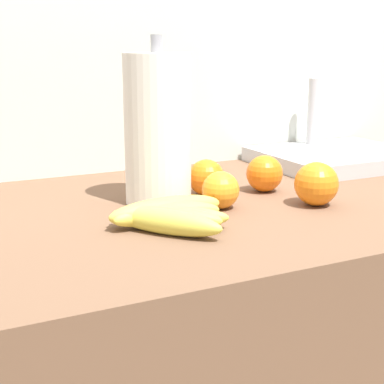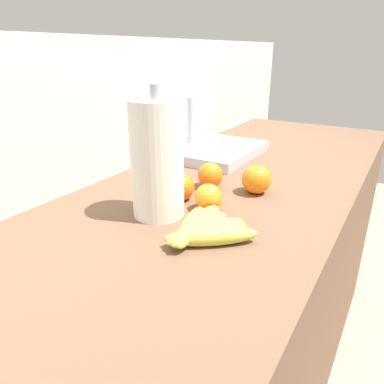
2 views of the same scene
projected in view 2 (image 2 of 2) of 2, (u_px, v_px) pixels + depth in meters
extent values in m
cube|color=brown|center=(227.00, 306.00, 1.21)|extent=(1.97, 0.66, 0.91)
cube|color=silver|center=(141.00, 230.00, 1.31)|extent=(2.37, 0.06, 1.30)
ellipsoid|color=#D8D04C|center=(212.00, 236.00, 0.69)|extent=(0.14, 0.17, 0.04)
ellipsoid|color=#DAC24C|center=(208.00, 233.00, 0.70)|extent=(0.16, 0.13, 0.04)
ellipsoid|color=#DDCB4C|center=(207.00, 231.00, 0.71)|extent=(0.18, 0.11, 0.04)
ellipsoid|color=#E5CE4C|center=(200.00, 228.00, 0.72)|extent=(0.18, 0.06, 0.04)
ellipsoid|color=#DAC24C|center=(197.00, 225.00, 0.73)|extent=(0.19, 0.05, 0.04)
ellipsoid|color=#E5D44C|center=(191.00, 226.00, 0.73)|extent=(0.18, 0.09, 0.04)
sphere|color=orange|center=(181.00, 187.00, 0.90)|extent=(0.07, 0.07, 0.07)
sphere|color=orange|center=(256.00, 179.00, 0.94)|extent=(0.08, 0.08, 0.08)
sphere|color=orange|center=(208.00, 197.00, 0.84)|extent=(0.06, 0.06, 0.06)
sphere|color=orange|center=(210.00, 175.00, 0.98)|extent=(0.07, 0.07, 0.07)
cylinder|color=white|center=(157.00, 160.00, 0.78)|extent=(0.12, 0.12, 0.26)
cylinder|color=gray|center=(157.00, 153.00, 0.78)|extent=(0.02, 0.02, 0.29)
cube|color=#B7BABF|center=(214.00, 150.00, 1.29)|extent=(0.35, 0.29, 0.03)
cylinder|color=#B2B2B7|center=(191.00, 120.00, 1.30)|extent=(0.02, 0.02, 0.16)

